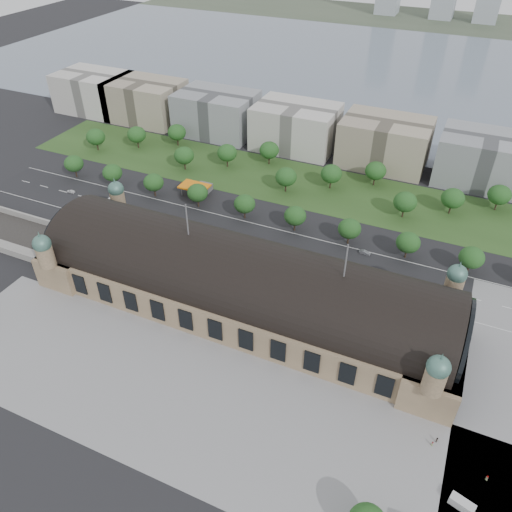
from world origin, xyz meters
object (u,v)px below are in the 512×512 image
at_px(petrol_station, 200,187).
at_px(traffic_car_2, 122,218).
at_px(traffic_car_0, 71,191).
at_px(traffic_car_1, 89,197).
at_px(parked_car_3, 127,232).
at_px(parked_car_0, 100,224).
at_px(van_east, 461,504).
at_px(parked_car_1, 127,227).
at_px(pedestrian_2, 437,440).
at_px(traffic_car_5, 365,252).
at_px(parked_car_4, 156,240).
at_px(pedestrian_0, 432,444).
at_px(bus_east, 300,268).
at_px(parked_car_5, 225,258).
at_px(bus_west, 217,244).
at_px(parked_car_6, 189,243).
at_px(parked_car_2, 141,236).
at_px(bus_mid, 288,256).
at_px(pedestrian_5, 487,478).

height_order(petrol_station, traffic_car_2, petrol_station).
height_order(traffic_car_0, traffic_car_2, traffic_car_2).
xyz_separation_m(traffic_car_1, parked_car_3, (34.88, -17.06, 0.11)).
relative_size(parked_car_0, van_east, 0.65).
relative_size(traffic_car_2, parked_car_1, 1.03).
bearing_deg(pedestrian_2, parked_car_0, 44.90).
xyz_separation_m(traffic_car_2, traffic_car_5, (106.52, 19.47, 0.01)).
bearing_deg(parked_car_4, pedestrian_0, 34.20).
height_order(bus_east, van_east, bus_east).
bearing_deg(traffic_car_5, bus_east, 143.36).
bearing_deg(parked_car_5, bus_west, -159.81).
relative_size(traffic_car_1, parked_car_1, 0.78).
bearing_deg(pedestrian_0, petrol_station, 160.98).
bearing_deg(parked_car_6, parked_car_2, -109.69).
relative_size(traffic_car_2, bus_mid, 0.41).
relative_size(traffic_car_2, traffic_car_5, 1.17).
xyz_separation_m(parked_car_5, pedestrian_2, (89.91, -49.32, 0.23)).
bearing_deg(petrol_station, pedestrian_0, -37.13).
distance_m(traffic_car_2, bus_east, 86.09).
xyz_separation_m(traffic_car_0, traffic_car_2, (37.49, -9.72, 0.04)).
bearing_deg(petrol_station, traffic_car_1, -149.44).
height_order(parked_car_0, bus_mid, bus_mid).
bearing_deg(traffic_car_2, parked_car_0, -38.23).
bearing_deg(traffic_car_2, van_east, 62.52).
bearing_deg(pedestrian_5, parked_car_4, -134.99).
bearing_deg(pedestrian_0, traffic_car_1, 176.63).
xyz_separation_m(parked_car_1, bus_east, (79.77, 2.71, 1.00)).
distance_m(parked_car_1, parked_car_4, 17.52).
bearing_deg(parked_car_5, traffic_car_1, -129.14).
distance_m(traffic_car_2, bus_west, 49.11).
relative_size(petrol_station, traffic_car_5, 2.99).
bearing_deg(traffic_car_0, bus_east, 82.06).
relative_size(petrol_station, bus_west, 1.10).
bearing_deg(traffic_car_2, pedestrian_2, 66.51).
xyz_separation_m(parked_car_6, pedestrian_5, (121.91, -58.45, 0.15)).
xyz_separation_m(traffic_car_5, parked_car_1, (-100.24, -24.33, -0.03)).
bearing_deg(traffic_car_1, pedestrian_0, -111.58).
distance_m(bus_mid, pedestrian_0, 89.90).
xyz_separation_m(bus_west, bus_east, (36.97, -1.06, -0.02)).
height_order(parked_car_2, pedestrian_5, pedestrian_5).
xyz_separation_m(traffic_car_0, parked_car_5, (93.57, -17.10, -0.05)).
height_order(bus_east, pedestrian_5, bus_east).
relative_size(parked_car_1, parked_car_2, 1.05).
height_order(traffic_car_2, parked_car_0, traffic_car_2).
distance_m(traffic_car_5, pedestrian_2, 85.79).
relative_size(traffic_car_2, parked_car_4, 1.35).
bearing_deg(bus_mid, bus_east, -124.96).
xyz_separation_m(traffic_car_5, parked_car_6, (-69.23, -23.63, -0.01)).
bearing_deg(traffic_car_5, bus_mid, 128.07).
xyz_separation_m(petrol_station, traffic_car_1, (-46.11, -27.22, -2.26)).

